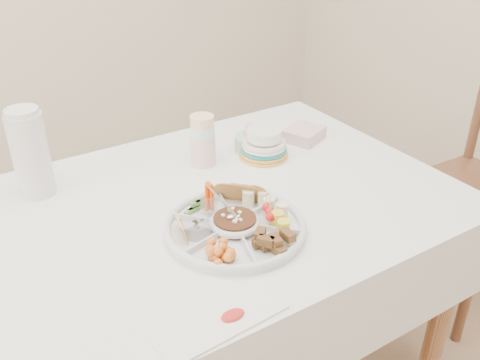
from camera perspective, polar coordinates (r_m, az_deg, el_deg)
dining_table at (r=1.81m, az=-3.64°, el=-12.77°), size 1.52×1.02×0.76m
chair at (r=2.28m, az=24.05°, el=0.04°), size 0.50×0.50×1.15m
party_tray at (r=1.45m, az=-0.55°, el=-4.80°), size 0.46×0.46×0.04m
bean_dip at (r=1.45m, az=-0.55°, el=-4.56°), size 0.14×0.14×0.04m
tortillas at (r=1.54m, az=0.59°, el=-1.50°), size 0.12×0.12×0.06m
carrot_cucumber at (r=1.51m, az=-4.14°, el=-1.58°), size 0.12×0.12×0.09m
pita_raisins at (r=1.41m, az=-5.64°, el=-4.92°), size 0.13×0.13×0.06m
cherries at (r=1.34m, az=-1.88°, el=-7.37°), size 0.13×0.13×0.04m
granola_chunks at (r=1.37m, az=3.40°, el=-6.42°), size 0.13×0.13×0.05m
banana_tomato at (r=1.46m, az=4.33°, el=-2.78°), size 0.14×0.14×0.09m
cup_stack at (r=1.76m, az=-4.03°, el=5.12°), size 0.09×0.09×0.23m
thermos at (r=1.69m, az=-21.49°, el=2.83°), size 0.12×0.12×0.28m
flower_bowl at (r=1.88m, az=1.05°, el=4.35°), size 0.13×0.13×0.08m
napkin_stack at (r=1.98m, az=6.83°, el=4.89°), size 0.17×0.16×0.04m
plate_stack at (r=1.83m, az=2.57°, el=4.04°), size 0.19×0.19×0.11m
placemat at (r=1.19m, az=-2.05°, el=-14.95°), size 0.31×0.12×0.01m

